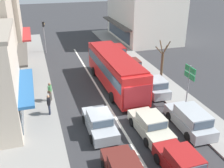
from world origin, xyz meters
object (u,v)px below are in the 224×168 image
Objects in this scene: parked_wagon_kerb_rear at (117,52)px; directional_road_sign at (189,76)px; parked_wagon_kerb_front at (190,119)px; traffic_light_downstreet at (44,32)px; city_bus at (115,69)px; pedestrian_with_handbag_near at (49,103)px; parked_hatchback_kerb_second at (155,87)px; street_tree_right at (162,66)px; sedan_behind_bus_mid at (100,123)px; hatchback_adjacent_lane_lead at (181,164)px; sedan_queue_gap_filler at (150,125)px; parked_sedan_kerb_third at (132,67)px; pedestrian_browsing_midblock at (50,91)px.

parked_wagon_kerb_rear is 1.27× the size of directional_road_sign.
parked_wagon_kerb_rear is at bearing 90.14° from parked_wagon_kerb_front.
parked_wagon_kerb_front is at bearing -68.30° from traffic_light_downstreet.
city_bus is 2.39× the size of parked_wagon_kerb_rear.
pedestrian_with_handbag_near reaches higher than parked_wagon_kerb_rear.
parked_wagon_kerb_front is 16.81m from parked_wagon_kerb_rear.
street_tree_right is at bearing 45.58° from parked_hatchback_kerb_second.
directional_road_sign is at bearing -50.58° from city_bus.
sedan_behind_bus_mid is 16.44m from parked_wagon_kerb_rear.
hatchback_adjacent_lane_lead is at bearing -107.38° from parked_hatchback_kerb_second.
hatchback_adjacent_lane_lead is (3.26, -5.39, 0.05)m from sedan_behind_bus_mid.
parked_wagon_kerb_rear is at bearing 52.15° from pedestrian_with_handbag_near.
sedan_queue_gap_filler is 8.15m from street_tree_right.
pedestrian_with_handbag_near is at bearing -167.59° from street_tree_right.
directional_road_sign reaches higher than pedestrian_with_handbag_near.
hatchback_adjacent_lane_lead is 0.89× the size of parked_sedan_kerb_third.
street_tree_right reaches higher than directional_road_sign.
street_tree_right reaches higher than hatchback_adjacent_lane_lead.
parked_wagon_kerb_rear is (-0.10, 10.94, 0.04)m from parked_hatchback_kerb_second.
directional_road_sign is at bearing -20.88° from pedestrian_browsing_midblock.
parked_wagon_kerb_front is at bearing -37.41° from pedestrian_browsing_midblock.
parked_sedan_kerb_third is at bearing 100.62° from directional_road_sign.
pedestrian_with_handbag_near is at bearing 145.29° from sedan_queue_gap_filler.
traffic_light_downstreet is at bearing 118.90° from parked_hatchback_kerb_second.
sedan_queue_gap_filler is 7.88m from pedestrian_with_handbag_near.
pedestrian_browsing_midblock is at bearing 83.00° from pedestrian_with_handbag_near.
sedan_behind_bus_mid is at bearing 121.17° from hatchback_adjacent_lane_lead.
city_bus reaches higher than sedan_behind_bus_mid.
parked_hatchback_kerb_second is at bearing 116.19° from directional_road_sign.
pedestrian_with_handbag_near is (-6.45, 8.55, 0.36)m from hatchback_adjacent_lane_lead.
street_tree_right reaches higher than traffic_light_downstreet.
hatchback_adjacent_lane_lead is 0.82× the size of parked_wagon_kerb_rear.
street_tree_right is at bearing 58.37° from sedan_queue_gap_filler.
parked_sedan_kerb_third is at bearing 79.26° from hatchback_adjacent_lane_lead.
parked_sedan_kerb_third is (2.87, 3.06, -1.22)m from city_bus.
parked_wagon_kerb_front is 5.87m from parked_hatchback_kerb_second.
sedan_queue_gap_filler is at bearing 89.76° from hatchback_adjacent_lane_lead.
pedestrian_with_handbag_near is (-9.34, -6.67, 0.40)m from parked_sedan_kerb_third.
parked_hatchback_kerb_second is at bearing 34.33° from sedan_behind_bus_mid.
pedestrian_browsing_midblock reaches higher than parked_hatchback_kerb_second.
sedan_queue_gap_filler is at bearing -104.43° from parked_sedan_kerb_third.
hatchback_adjacent_lane_lead is 10.15m from parked_hatchback_kerb_second.
pedestrian_with_handbag_near is at bearing -173.19° from parked_hatchback_kerb_second.
parked_wagon_kerb_front is 11.41m from parked_sedan_kerb_third.
pedestrian_with_handbag_near is at bearing -150.84° from city_bus.
pedestrian_with_handbag_near is 2.27m from pedestrian_browsing_midblock.
city_bus is 8.93m from parked_wagon_kerb_front.
street_tree_right is 2.75× the size of pedestrian_with_handbag_near.
parked_wagon_kerb_front is (2.95, -8.35, -1.14)m from city_bus.
sedan_behind_bus_mid is at bearing -115.84° from city_bus.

